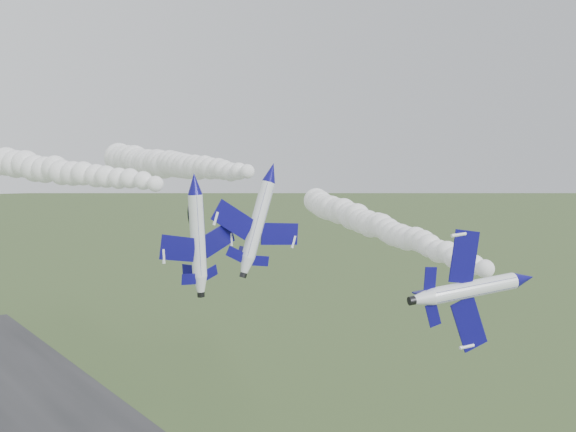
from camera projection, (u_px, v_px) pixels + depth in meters
name	position (u px, v px, depth m)	size (l,w,h in m)	color
jet_lead	(525.00, 279.00, 56.41)	(6.43, 12.22, 10.29)	white
smoke_trail_jet_lead	(375.00, 224.00, 88.52)	(4.49, 60.38, 4.49)	white
jet_pair_left	(195.00, 183.00, 67.58)	(11.35, 13.18, 3.35)	white
smoke_trail_jet_pair_left	(11.00, 164.00, 84.98)	(4.99, 57.54, 4.99)	white
jet_pair_right	(272.00, 172.00, 73.91)	(11.00, 13.74, 4.40)	white
smoke_trail_jet_pair_right	(167.00, 164.00, 103.36)	(5.87, 62.64, 5.87)	white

